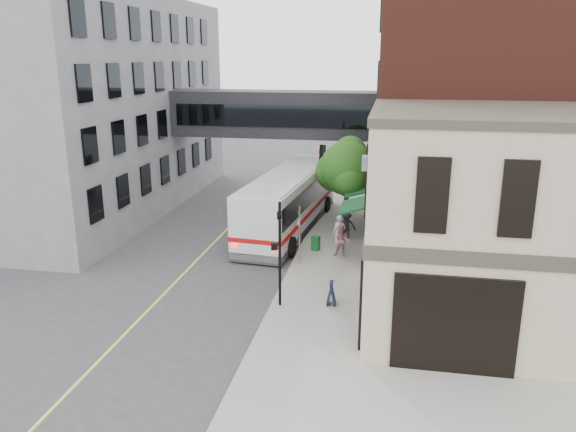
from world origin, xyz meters
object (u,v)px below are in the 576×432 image
at_px(bus, 289,198).
at_px(newspaper_box, 316,243).
at_px(pedestrian_b, 341,241).
at_px(pedestrian_c, 347,225).
at_px(pedestrian_a, 339,233).
at_px(sandwich_board, 331,293).

relative_size(bus, newspaper_box, 16.50).
distance_m(pedestrian_b, pedestrian_c, 2.96).
xyz_separation_m(pedestrian_a, pedestrian_b, (0.20, -0.91, -0.12)).
xyz_separation_m(pedestrian_a, sandwich_board, (0.33, -6.83, -0.48)).
height_order(bus, pedestrian_a, bus).
bearing_deg(sandwich_board, pedestrian_a, 88.39).
height_order(pedestrian_c, newspaper_box, pedestrian_c).
distance_m(pedestrian_b, sandwich_board, 5.93).
bearing_deg(pedestrian_c, newspaper_box, -127.84).
height_order(bus, pedestrian_b, bus).
distance_m(pedestrian_a, pedestrian_c, 2.07).
height_order(pedestrian_a, pedestrian_b, pedestrian_a).
bearing_deg(newspaper_box, bus, 134.51).
bearing_deg(bus, sandwich_board, -70.49).
distance_m(bus, pedestrian_a, 5.11).
height_order(pedestrian_a, pedestrian_c, pedestrian_a).
bearing_deg(bus, pedestrian_b, -52.09).
xyz_separation_m(pedestrian_c, sandwich_board, (0.11, -8.88, -0.31)).
bearing_deg(pedestrian_b, newspaper_box, 160.17).
height_order(bus, newspaper_box, bus).
bearing_deg(pedestrian_c, pedestrian_b, -94.92).
xyz_separation_m(bus, pedestrian_a, (3.40, -3.72, -0.83)).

